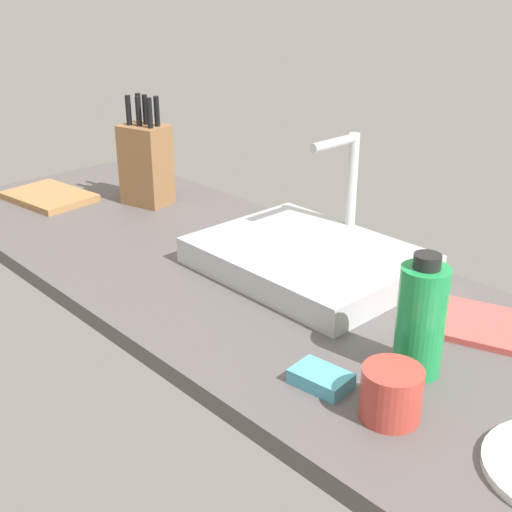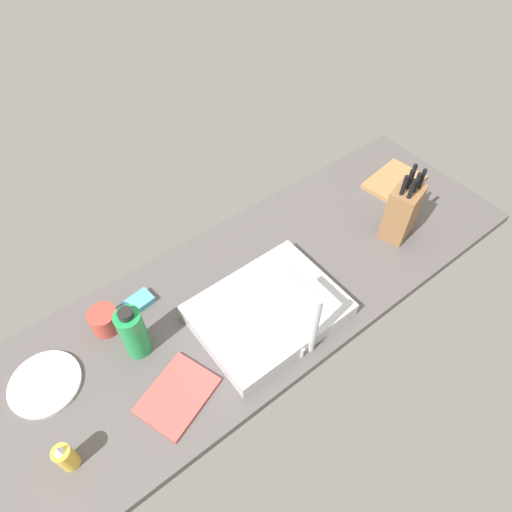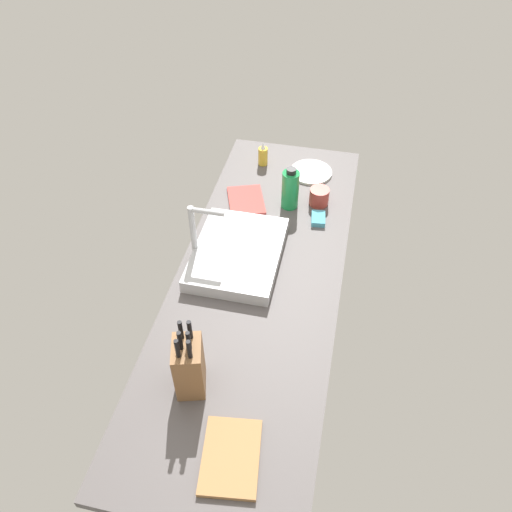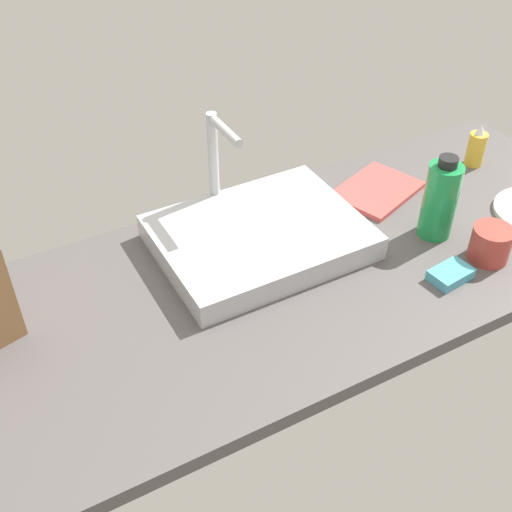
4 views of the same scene
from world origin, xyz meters
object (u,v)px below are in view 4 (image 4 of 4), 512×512
(soap_bottle, at_px, (476,148))
(dish_towel, at_px, (377,190))
(faucet, at_px, (217,159))
(dish_sponge, at_px, (450,274))
(water_bottle, at_px, (440,200))
(coffee_mug, at_px, (491,244))
(sink_basin, at_px, (260,237))

(soap_bottle, height_order, dish_towel, soap_bottle)
(faucet, distance_m, soap_bottle, 0.72)
(faucet, xyz_separation_m, dish_sponge, (0.33, -0.45, -0.14))
(water_bottle, relative_size, dish_towel, 0.97)
(water_bottle, relative_size, coffee_mug, 2.29)
(faucet, bearing_deg, water_bottle, -36.66)
(faucet, bearing_deg, dish_towel, -14.63)
(water_bottle, height_order, coffee_mug, water_bottle)
(water_bottle, bearing_deg, sink_basin, 158.60)
(dish_sponge, bearing_deg, soap_bottle, 41.36)
(faucet, bearing_deg, sink_basin, -80.28)
(faucet, xyz_separation_m, coffee_mug, (0.45, -0.43, -0.12))
(faucet, relative_size, water_bottle, 1.30)
(coffee_mug, bearing_deg, water_bottle, 109.16)
(sink_basin, bearing_deg, dish_towel, 7.86)
(soap_bottle, bearing_deg, water_bottle, -147.96)
(sink_basin, xyz_separation_m, dish_sponge, (0.30, -0.29, -0.02))
(coffee_mug, xyz_separation_m, dish_sponge, (-0.12, -0.01, -0.03))
(faucet, relative_size, coffee_mug, 2.98)
(soap_bottle, bearing_deg, coffee_mug, -128.73)
(water_bottle, bearing_deg, soap_bottle, 32.04)
(faucet, xyz_separation_m, water_bottle, (0.41, -0.30, -0.06))
(sink_basin, relative_size, faucet, 1.71)
(dish_towel, bearing_deg, dish_sponge, -100.48)
(coffee_mug, height_order, dish_sponge, coffee_mug)
(sink_basin, xyz_separation_m, dish_towel, (0.37, 0.05, -0.02))
(faucet, height_order, dish_towel, faucet)
(coffee_mug, bearing_deg, dish_sponge, -173.35)
(faucet, xyz_separation_m, soap_bottle, (0.70, -0.12, -0.11))
(soap_bottle, bearing_deg, faucet, 170.48)
(soap_bottle, xyz_separation_m, dish_sponge, (-0.37, -0.33, -0.04))
(faucet, distance_m, dish_sponge, 0.57)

